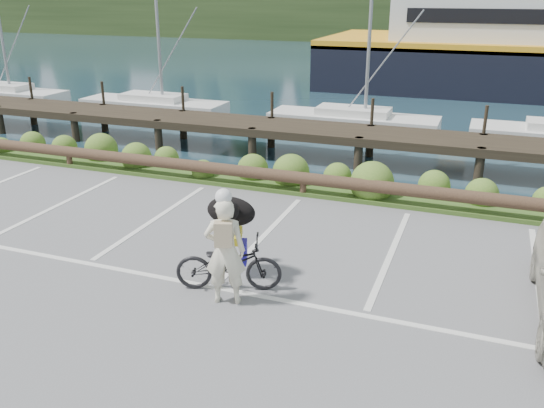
# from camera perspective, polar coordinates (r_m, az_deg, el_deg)

# --- Properties ---
(ground) EXTENTS (72.00, 72.00, 0.00)m
(ground) POSITION_cam_1_polar(r_m,az_deg,el_deg) (10.27, -4.78, -7.25)
(ground) COLOR #5D5E60
(harbor_backdrop) EXTENTS (170.00, 160.00, 30.00)m
(harbor_backdrop) POSITION_cam_1_polar(r_m,az_deg,el_deg) (86.86, 18.93, 16.25)
(harbor_backdrop) COLOR #19303C
(harbor_backdrop) RESTS_ON ground
(vegetation_strip) EXTENTS (34.00, 1.60, 0.10)m
(vegetation_strip) POSITION_cam_1_polar(r_m,az_deg,el_deg) (14.83, 3.91, 1.87)
(vegetation_strip) COLOR #3D5B21
(vegetation_strip) RESTS_ON ground
(log_rail) EXTENTS (32.00, 0.30, 0.60)m
(log_rail) POSITION_cam_1_polar(r_m,az_deg,el_deg) (14.21, 3.08, 0.84)
(log_rail) COLOR #443021
(log_rail) RESTS_ON ground
(bicycle) EXTENTS (1.88, 1.15, 0.93)m
(bicycle) POSITION_cam_1_polar(r_m,az_deg,el_deg) (9.68, -4.32, -5.94)
(bicycle) COLOR black
(bicycle) RESTS_ON ground
(cyclist) EXTENTS (0.75, 0.61, 1.79)m
(cyclist) POSITION_cam_1_polar(r_m,az_deg,el_deg) (9.13, -4.66, -4.69)
(cyclist) COLOR silver
(cyclist) RESTS_ON ground
(dog) EXTENTS (0.69, 0.98, 0.51)m
(dog) POSITION_cam_1_polar(r_m,az_deg,el_deg) (9.91, -4.08, -0.72)
(dog) COLOR black
(dog) RESTS_ON bicycle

